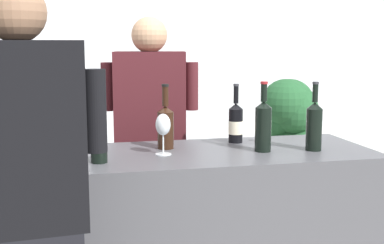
{
  "coord_description": "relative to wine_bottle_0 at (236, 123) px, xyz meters",
  "views": [
    {
      "loc": [
        -0.37,
        -2.37,
        1.48
      ],
      "look_at": [
        0.17,
        0.0,
        1.11
      ],
      "focal_mm": 47.28,
      "sensor_mm": 36.0,
      "label": 1
    }
  ],
  "objects": [
    {
      "name": "wine_bottle_6",
      "position": [
        -1.12,
        -0.24,
        0.02
      ],
      "size": [
        0.07,
        0.07,
        0.33
      ],
      "color": "black",
      "rests_on": "counter"
    },
    {
      "name": "person_guest",
      "position": [
        -1.0,
        -0.85,
        -0.24
      ],
      "size": [
        0.56,
        0.27,
        1.68
      ],
      "color": "black",
      "rests_on": "ground_plane"
    },
    {
      "name": "wine_bottle_5",
      "position": [
        0.06,
        -0.25,
        0.03
      ],
      "size": [
        0.08,
        0.08,
        0.35
      ],
      "color": "black",
      "rests_on": "counter"
    },
    {
      "name": "wall_back",
      "position": [
        -0.45,
        2.41,
        0.33
      ],
      "size": [
        8.0,
        0.1,
        2.8
      ],
      "primitive_type": "cube",
      "color": "silver",
      "rests_on": "ground_plane"
    },
    {
      "name": "wine_bottle_1",
      "position": [
        -0.88,
        -0.17,
        0.0
      ],
      "size": [
        0.08,
        0.08,
        0.31
      ],
      "color": "black",
      "rests_on": "counter"
    },
    {
      "name": "wine_glass",
      "position": [
        -0.43,
        -0.22,
        0.03
      ],
      "size": [
        0.08,
        0.08,
        0.2
      ],
      "color": "silver",
      "rests_on": "counter"
    },
    {
      "name": "wine_bottle_3",
      "position": [
        -0.74,
        -0.32,
        0.02
      ],
      "size": [
        0.07,
        0.07,
        0.31
      ],
      "color": "black",
      "rests_on": "counter"
    },
    {
      "name": "person_server",
      "position": [
        -0.4,
        0.46,
        -0.26
      ],
      "size": [
        0.58,
        0.3,
        1.65
      ],
      "color": "black",
      "rests_on": "ground_plane"
    },
    {
      "name": "wine_bottle_2",
      "position": [
        -0.4,
        -0.08,
        0.01
      ],
      "size": [
        0.08,
        0.08,
        0.33
      ],
      "color": "black",
      "rests_on": "counter"
    },
    {
      "name": "potted_shrub",
      "position": [
        0.82,
        1.12,
        -0.3
      ],
      "size": [
        0.55,
        0.5,
        1.22
      ],
      "color": "brown",
      "rests_on": "ground_plane"
    },
    {
      "name": "wine_bottle_0",
      "position": [
        0.0,
        0.0,
        0.0
      ],
      "size": [
        0.08,
        0.08,
        0.32
      ],
      "color": "black",
      "rests_on": "counter"
    },
    {
      "name": "wine_bottle_4",
      "position": [
        0.32,
        -0.28,
        0.02
      ],
      "size": [
        0.08,
        0.08,
        0.34
      ],
      "color": "black",
      "rests_on": "counter"
    }
  ]
}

